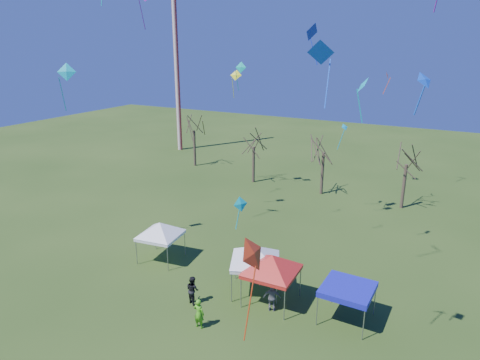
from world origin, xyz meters
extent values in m
plane|color=#294215|center=(0.00, 0.00, 0.00)|extent=(140.00, 140.00, 0.00)
cylinder|color=silver|center=(-28.00, 34.00, 12.50)|extent=(0.70, 0.70, 25.00)
cylinder|color=#3D2D21|center=(-20.85, 27.38, 2.39)|extent=(0.32, 0.32, 4.78)
cylinder|color=#3D2D21|center=(-10.77, 24.65, 2.14)|extent=(0.32, 0.32, 4.28)
cylinder|color=#3D2D21|center=(-2.37, 24.38, 2.32)|extent=(0.32, 0.32, 4.64)
cylinder|color=#3D2D21|center=(6.03, 24.04, 2.24)|extent=(0.32, 0.32, 4.49)
cylinder|color=gray|center=(-9.65, 2.76, 0.94)|extent=(0.06, 0.06, 1.88)
cylinder|color=gray|center=(-9.97, 5.36, 0.94)|extent=(0.06, 0.06, 1.88)
cylinder|color=gray|center=(-7.04, 3.08, 0.94)|extent=(0.06, 0.06, 1.88)
cylinder|color=gray|center=(-7.36, 5.69, 0.94)|extent=(0.06, 0.06, 1.88)
cube|color=white|center=(-8.50, 4.22, 1.99)|extent=(3.14, 3.14, 0.23)
pyramid|color=white|center=(-8.50, 4.22, 3.04)|extent=(3.95, 3.95, 0.94)
cylinder|color=gray|center=(-1.08, 1.79, 1.01)|extent=(0.06, 0.06, 2.03)
cylinder|color=gray|center=(-2.19, 4.40, 1.01)|extent=(0.06, 0.06, 2.03)
cylinder|color=gray|center=(1.53, 2.90, 1.01)|extent=(0.06, 0.06, 2.03)
cylinder|color=gray|center=(0.41, 5.51, 1.01)|extent=(0.06, 0.06, 2.03)
cube|color=white|center=(-0.33, 3.65, 2.15)|extent=(3.99, 3.99, 0.24)
pyramid|color=white|center=(-0.33, 3.65, 3.28)|extent=(3.95, 3.95, 1.01)
cylinder|color=gray|center=(-0.27, 1.52, 1.02)|extent=(0.06, 0.06, 2.04)
cylinder|color=gray|center=(-0.33, 4.38, 1.02)|extent=(0.06, 0.06, 2.04)
cylinder|color=gray|center=(2.59, 1.59, 1.02)|extent=(0.06, 0.06, 2.04)
cylinder|color=gray|center=(2.52, 4.44, 1.02)|extent=(0.06, 0.06, 2.04)
cube|color=red|center=(1.13, 2.98, 2.16)|extent=(3.13, 3.13, 0.24)
pyramid|color=red|center=(1.13, 2.98, 3.30)|extent=(4.32, 4.32, 1.02)
cylinder|color=gray|center=(4.43, 2.03, 0.95)|extent=(0.06, 0.06, 1.91)
cylinder|color=gray|center=(4.51, 4.70, 0.95)|extent=(0.06, 0.06, 1.91)
cylinder|color=gray|center=(7.10, 1.96, 0.95)|extent=(0.06, 0.06, 1.91)
cylinder|color=gray|center=(7.18, 4.62, 0.95)|extent=(0.06, 0.06, 1.91)
cube|color=#1012A9|center=(5.80, 3.33, 2.02)|extent=(2.94, 2.94, 0.23)
cube|color=#1012A9|center=(5.80, 3.33, 2.19)|extent=(2.94, 2.94, 0.11)
imported|color=black|center=(-3.21, 0.57, 0.92)|extent=(1.09, 0.98, 1.85)
imported|color=slate|center=(1.57, 2.13, 0.92)|extent=(1.16, 0.75, 1.83)
imported|color=#4AAD1B|center=(-1.50, -1.32, 0.92)|extent=(0.69, 0.47, 1.84)
cone|color=#F9480D|center=(3.71, 22.16, 12.97)|extent=(0.43, 0.78, 0.74)
cube|color=#F9480D|center=(3.77, 21.92, 12.05)|extent=(0.53, 0.18, 1.48)
cone|color=#0C9BB5|center=(6.63, -1.38, 14.15)|extent=(0.71, 0.86, 0.64)
cube|color=#0C9BB5|center=(6.57, -1.23, 13.29)|extent=(0.34, 0.17, 1.36)
cone|color=blue|center=(8.89, -1.37, 14.42)|extent=(0.83, 0.90, 0.61)
cube|color=blue|center=(8.80, -1.50, 13.67)|extent=(0.32, 0.22, 1.14)
cone|color=red|center=(3.88, -5.35, 7.91)|extent=(0.86, 1.47, 1.31)
cube|color=red|center=(3.87, -5.61, 5.76)|extent=(0.55, 0.08, 3.61)
cone|color=yellow|center=(-11.14, 21.04, 12.58)|extent=(1.31, 0.88, 1.10)
cube|color=yellow|center=(-11.44, 20.98, 11.22)|extent=(0.17, 0.64, 2.13)
cone|color=#0CB7A0|center=(-10.28, 20.48, 13.40)|extent=(1.17, 0.43, 1.14)
cube|color=#0CB7A0|center=(-10.67, 20.44, 12.06)|extent=(0.13, 0.83, 2.11)
cone|color=#132BD1|center=(-1.13, 14.93, 16.57)|extent=(1.08, 1.60, 1.39)
cube|color=#132BD1|center=(-1.02, 15.33, 15.12)|extent=(0.85, 0.28, 2.18)
cone|color=#0DA6D0|center=(0.80, 19.87, 8.42)|extent=(0.79, 0.86, 0.59)
cube|color=#0DA6D0|center=(0.60, 19.55, 7.25)|extent=(0.69, 0.45, 1.99)
cube|color=purple|center=(-12.89, 9.00, 17.85)|extent=(0.25, 0.83, 2.22)
cone|color=#0DC1D1|center=(-14.81, 2.81, 13.80)|extent=(1.32, 1.15, 1.27)
cube|color=#0DC1D1|center=(-15.17, 2.54, 12.24)|extent=(0.59, 0.77, 2.48)
cone|color=blue|center=(5.14, -2.17, 15.38)|extent=(1.12, 0.69, 0.98)
cube|color=blue|center=(5.46, -2.13, 14.20)|extent=(0.13, 0.70, 1.86)
cone|color=#0CBABB|center=(-1.36, 3.57, 6.00)|extent=(0.82, 1.02, 0.97)
cube|color=#0CBABB|center=(-1.49, 3.37, 4.99)|extent=(0.46, 0.31, 1.54)
cube|color=#81169E|center=(8.25, 7.07, 17.83)|extent=(0.22, 0.22, 1.20)
camera|label=1|loc=(10.40, -18.78, 15.70)|focal=32.00mm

